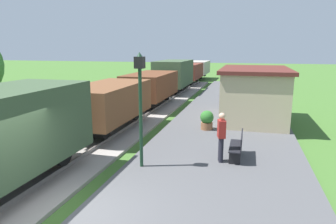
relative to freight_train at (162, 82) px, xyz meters
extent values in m
plane|color=#3D6628|center=(2.40, -16.75, -1.51)|extent=(160.00, 160.00, 0.00)
cube|color=slate|center=(0.72, -16.75, -1.32)|extent=(0.07, 60.00, 0.14)
cube|color=black|center=(0.00, -15.94, -0.58)|extent=(2.10, 5.15, 0.50)
cylinder|color=black|center=(0.00, -14.15, -0.83)|extent=(1.56, 0.84, 0.84)
cylinder|color=black|center=(0.00, -12.99, -0.58)|extent=(0.20, 0.30, 0.20)
cube|color=brown|center=(0.00, -9.34, 0.07)|extent=(2.50, 5.60, 1.60)
cube|color=black|center=(0.00, -9.34, -0.58)|extent=(2.10, 5.15, 0.50)
cylinder|color=black|center=(0.00, -7.55, -0.83)|extent=(1.56, 0.84, 0.84)
cylinder|color=black|center=(0.00, -11.13, -0.83)|extent=(1.56, 0.84, 0.84)
cylinder|color=black|center=(0.00, -6.39, -0.58)|extent=(0.20, 0.30, 0.20)
cylinder|color=black|center=(0.00, -12.29, -0.58)|extent=(0.20, 0.30, 0.20)
cube|color=brown|center=(0.00, -2.74, 0.07)|extent=(2.50, 5.60, 1.60)
cube|color=black|center=(0.00, -2.74, -0.58)|extent=(2.10, 5.15, 0.50)
cylinder|color=black|center=(0.00, -0.95, -0.83)|extent=(1.56, 0.84, 0.84)
cylinder|color=black|center=(0.00, -4.53, -0.83)|extent=(1.56, 0.84, 0.84)
cylinder|color=black|center=(0.00, 0.21, -0.58)|extent=(0.20, 0.30, 0.20)
cylinder|color=black|center=(0.00, -5.69, -0.58)|extent=(0.20, 0.30, 0.20)
cube|color=#384C33|center=(0.00, 3.86, 0.37)|extent=(2.50, 5.60, 2.20)
cube|color=black|center=(0.00, 3.86, -0.58)|extent=(2.10, 5.15, 0.50)
cylinder|color=black|center=(0.00, 5.65, -0.83)|extent=(1.56, 0.84, 0.84)
cylinder|color=black|center=(0.00, 2.07, -0.83)|extent=(1.56, 0.84, 0.84)
cylinder|color=black|center=(0.00, 6.81, -0.58)|extent=(0.20, 0.30, 0.20)
cylinder|color=black|center=(0.00, 0.91, -0.58)|extent=(0.20, 0.30, 0.20)
cube|color=brown|center=(0.00, 10.46, 0.07)|extent=(2.50, 5.60, 1.60)
cube|color=black|center=(0.00, 10.46, -0.58)|extent=(2.10, 5.15, 0.50)
cylinder|color=black|center=(0.00, 12.25, -0.83)|extent=(1.56, 0.84, 0.84)
cylinder|color=black|center=(0.00, 8.67, -0.83)|extent=(1.56, 0.84, 0.84)
cylinder|color=black|center=(0.00, 13.41, -0.58)|extent=(0.20, 0.30, 0.20)
cylinder|color=black|center=(0.00, 7.51, -0.58)|extent=(0.20, 0.30, 0.20)
cube|color=gray|center=(0.00, 17.06, 0.07)|extent=(2.50, 5.60, 1.60)
cube|color=black|center=(0.00, 17.06, -0.58)|extent=(2.10, 5.15, 0.50)
cylinder|color=black|center=(0.00, 18.85, -0.83)|extent=(1.56, 0.84, 0.84)
cylinder|color=black|center=(0.00, 15.27, -0.83)|extent=(1.56, 0.84, 0.84)
cylinder|color=black|center=(0.00, 20.01, -0.58)|extent=(0.20, 0.30, 0.20)
cylinder|color=black|center=(0.00, 14.11, -0.58)|extent=(0.20, 0.30, 0.20)
cube|color=tan|center=(6.80, -5.56, 0.04)|extent=(3.20, 5.50, 2.60)
cube|color=#51231E|center=(6.80, -5.56, 1.43)|extent=(3.50, 5.80, 0.18)
cube|color=black|center=(5.19, -6.66, 0.17)|extent=(0.03, 0.90, 0.80)
cube|color=black|center=(6.16, -11.97, -0.82)|extent=(0.42, 1.50, 0.04)
cube|color=black|center=(6.35, -11.97, -0.57)|extent=(0.04, 1.50, 0.45)
cube|color=black|center=(6.16, -12.57, -1.05)|extent=(0.38, 0.06, 0.42)
cube|color=black|center=(6.16, -11.37, -1.05)|extent=(0.38, 0.06, 0.42)
cube|color=black|center=(6.16, -0.47, -0.82)|extent=(0.42, 1.50, 0.04)
cube|color=black|center=(6.35, -0.47, -0.57)|extent=(0.04, 1.50, 0.45)
cube|color=black|center=(6.16, -1.07, -1.05)|extent=(0.38, 0.06, 0.42)
cube|color=black|center=(6.16, 0.13, -1.05)|extent=(0.38, 0.06, 0.42)
cylinder|color=black|center=(5.70, -12.51, -0.83)|extent=(0.15, 0.15, 0.86)
cylinder|color=black|center=(5.66, -12.36, -0.83)|extent=(0.15, 0.15, 0.86)
cube|color=maroon|center=(5.68, -12.44, -0.10)|extent=(0.32, 0.43, 0.60)
sphere|color=tan|center=(5.68, -12.44, 0.34)|extent=(0.22, 0.22, 0.22)
cylinder|color=brown|center=(4.66, -8.41, -1.09)|extent=(0.56, 0.56, 0.34)
sphere|color=#2D6B28|center=(4.66, -8.41, -0.66)|extent=(0.64, 0.64, 0.64)
cylinder|color=#193823|center=(3.21, -13.54, 0.34)|extent=(0.11, 0.11, 3.20)
cube|color=black|center=(3.21, -13.54, 2.12)|extent=(0.28, 0.28, 0.36)
sphere|color=#F2E5BF|center=(3.21, -13.54, 2.12)|extent=(0.20, 0.20, 0.20)
cone|color=#193823|center=(3.21, -13.54, 2.36)|extent=(0.20, 0.20, 0.16)
camera|label=1|loc=(6.45, -22.28, 2.56)|focal=32.02mm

